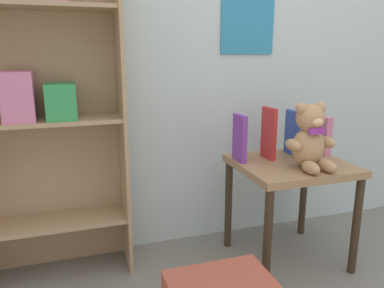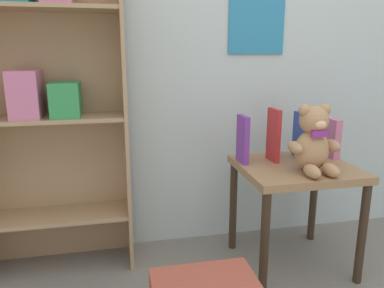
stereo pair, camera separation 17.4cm
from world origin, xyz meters
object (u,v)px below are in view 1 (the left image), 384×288
object	(u,v)px
book_standing_red	(269,133)
display_table	(290,178)
bookshelf_side	(40,99)
book_standing_blue	(293,133)
book_standing_purple	(240,138)
book_standing_pink	(320,135)
teddy_bear	(310,139)

from	to	relation	value
book_standing_red	display_table	bearing A→B (deg)	-52.26
bookshelf_side	book_standing_blue	world-z (taller)	bookshelf_side
display_table	book_standing_blue	size ratio (longest dim) A/B	2.29
book_standing_purple	book_standing_red	distance (m)	0.16
book_standing_blue	book_standing_red	bearing A→B (deg)	-172.12
book_standing_purple	book_standing_red	world-z (taller)	book_standing_red
book_standing_blue	book_standing_pink	size ratio (longest dim) A/B	1.16
book_standing_blue	book_standing_pink	world-z (taller)	book_standing_blue
display_table	book_standing_blue	distance (m)	0.25
book_standing_pink	teddy_bear	bearing A→B (deg)	-137.52
bookshelf_side	book_standing_blue	xyz separation A→B (m)	(1.24, -0.14, -0.21)
teddy_bear	book_standing_red	size ratio (longest dim) A/B	1.18
book_standing_blue	book_standing_pink	xyz separation A→B (m)	(0.16, -0.01, -0.02)
display_table	book_standing_red	bearing A→B (deg)	129.02
display_table	book_standing_purple	bearing A→B (deg)	157.34
display_table	book_standing_purple	size ratio (longest dim) A/B	2.30
display_table	book_standing_pink	distance (m)	0.32
book_standing_red	book_standing_blue	size ratio (longest dim) A/B	1.12
display_table	book_standing_red	distance (m)	0.25
book_standing_red	bookshelf_side	bearing A→B (deg)	169.99
book_standing_red	book_standing_pink	world-z (taller)	book_standing_red
teddy_bear	book_standing_red	bearing A→B (deg)	116.65
teddy_bear	book_standing_blue	size ratio (longest dim) A/B	1.32
bookshelf_side	teddy_bear	size ratio (longest dim) A/B	4.92
bookshelf_side	book_standing_red	bearing A→B (deg)	-8.73
display_table	book_standing_purple	distance (m)	0.33
book_standing_pink	book_standing_blue	bearing A→B (deg)	173.81
bookshelf_side	display_table	xyz separation A→B (m)	(1.16, -0.27, -0.42)
teddy_bear	book_standing_blue	xyz separation A→B (m)	(0.06, 0.23, -0.02)
bookshelf_side	display_table	distance (m)	1.26
display_table	book_standing_pink	world-z (taller)	book_standing_pink
teddy_bear	book_standing_pink	size ratio (longest dim) A/B	1.53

